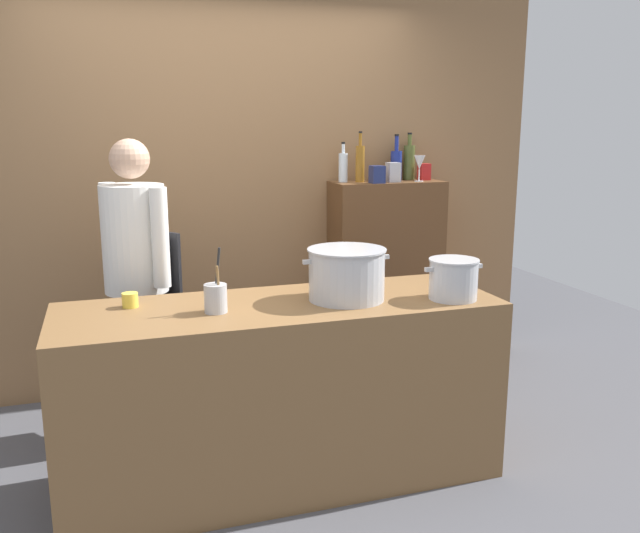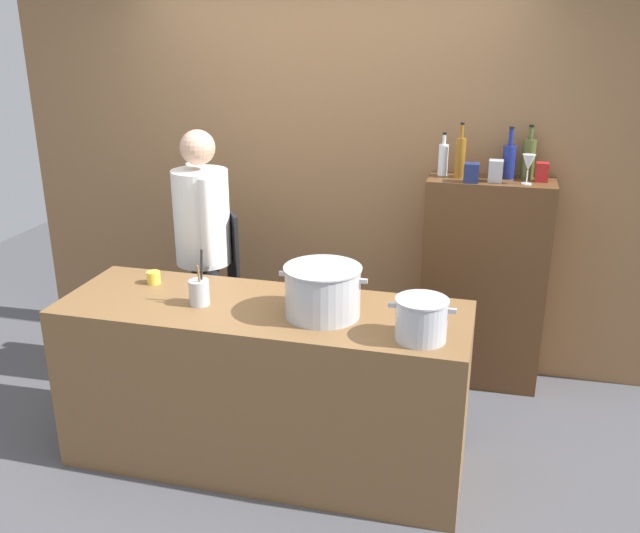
{
  "view_description": "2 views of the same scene",
  "coord_description": "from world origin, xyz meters",
  "px_view_note": "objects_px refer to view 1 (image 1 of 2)",
  "views": [
    {
      "loc": [
        -0.76,
        -2.95,
        1.74
      ],
      "look_at": [
        0.28,
        0.25,
        1.01
      ],
      "focal_mm": 37.22,
      "sensor_mm": 36.0,
      "label": 1
    },
    {
      "loc": [
        1.1,
        -3.04,
        2.28
      ],
      "look_at": [
        0.21,
        0.36,
        1.01
      ],
      "focal_mm": 38.84,
      "sensor_mm": 36.0,
      "label": 2
    }
  ],
  "objects_px": {
    "spice_tin_silver": "(393,172)",
    "spice_tin_navy": "(377,174)",
    "utensil_crock": "(216,298)",
    "wine_glass_wide": "(419,163)",
    "wine_bottle_amber": "(360,163)",
    "spice_tin_red": "(424,172)",
    "wine_bottle_clear": "(343,167)",
    "stockpot_small": "(453,279)",
    "stockpot_large": "(347,274)",
    "wine_bottle_cobalt": "(396,164)",
    "wine_bottle_olive": "(409,161)",
    "chef": "(137,269)",
    "butter_jar": "(130,300)"
  },
  "relations": [
    {
      "from": "chef",
      "to": "stockpot_large",
      "type": "bearing_deg",
      "value": -161.53
    },
    {
      "from": "stockpot_small",
      "to": "wine_bottle_clear",
      "type": "xyz_separation_m",
      "value": [
        -0.06,
        1.42,
        0.45
      ]
    },
    {
      "from": "chef",
      "to": "stockpot_large",
      "type": "xyz_separation_m",
      "value": [
        0.94,
        -0.73,
        0.06
      ]
    },
    {
      "from": "wine_bottle_olive",
      "to": "wine_bottle_cobalt",
      "type": "bearing_deg",
      "value": -164.01
    },
    {
      "from": "utensil_crock",
      "to": "spice_tin_navy",
      "type": "height_order",
      "value": "spice_tin_navy"
    },
    {
      "from": "chef",
      "to": "wine_bottle_amber",
      "type": "xyz_separation_m",
      "value": [
        1.49,
        0.49,
        0.52
      ]
    },
    {
      "from": "stockpot_large",
      "to": "wine_bottle_cobalt",
      "type": "xyz_separation_m",
      "value": [
        0.83,
        1.28,
        0.44
      ]
    },
    {
      "from": "stockpot_large",
      "to": "chef",
      "type": "bearing_deg",
      "value": 142.22
    },
    {
      "from": "spice_tin_red",
      "to": "spice_tin_silver",
      "type": "xyz_separation_m",
      "value": [
        -0.27,
        -0.08,
        0.01
      ]
    },
    {
      "from": "wine_bottle_amber",
      "to": "utensil_crock",
      "type": "bearing_deg",
      "value": -133.38
    },
    {
      "from": "butter_jar",
      "to": "spice_tin_red",
      "type": "bearing_deg",
      "value": 27.6
    },
    {
      "from": "butter_jar",
      "to": "wine_bottle_olive",
      "type": "xyz_separation_m",
      "value": [
        1.95,
        1.13,
        0.54
      ]
    },
    {
      "from": "stockpot_small",
      "to": "utensil_crock",
      "type": "xyz_separation_m",
      "value": [
        -1.13,
        0.12,
        -0.03
      ]
    },
    {
      "from": "wine_bottle_amber",
      "to": "spice_tin_navy",
      "type": "xyz_separation_m",
      "value": [
        0.08,
        -0.11,
        -0.07
      ]
    },
    {
      "from": "stockpot_large",
      "to": "wine_bottle_amber",
      "type": "distance_m",
      "value": 1.41
    },
    {
      "from": "wine_bottle_clear",
      "to": "spice_tin_navy",
      "type": "xyz_separation_m",
      "value": [
        0.18,
        -0.15,
        -0.04
      ]
    },
    {
      "from": "chef",
      "to": "stockpot_small",
      "type": "distance_m",
      "value": 1.69
    },
    {
      "from": "wine_bottle_clear",
      "to": "spice_tin_red",
      "type": "xyz_separation_m",
      "value": [
        0.59,
        -0.02,
        -0.05
      ]
    },
    {
      "from": "stockpot_small",
      "to": "wine_glass_wide",
      "type": "xyz_separation_m",
      "value": [
        0.44,
        1.29,
        0.48
      ]
    },
    {
      "from": "spice_tin_silver",
      "to": "spice_tin_navy",
      "type": "height_order",
      "value": "spice_tin_silver"
    },
    {
      "from": "chef",
      "to": "butter_jar",
      "type": "bearing_deg",
      "value": 140.03
    },
    {
      "from": "wine_bottle_clear",
      "to": "spice_tin_silver",
      "type": "xyz_separation_m",
      "value": [
        0.32,
        -0.1,
        -0.04
      ]
    },
    {
      "from": "utensil_crock",
      "to": "spice_tin_red",
      "type": "bearing_deg",
      "value": 37.34
    },
    {
      "from": "wine_bottle_olive",
      "to": "spice_tin_silver",
      "type": "bearing_deg",
      "value": -142.12
    },
    {
      "from": "utensil_crock",
      "to": "wine_bottle_amber",
      "type": "bearing_deg",
      "value": 46.62
    },
    {
      "from": "stockpot_small",
      "to": "wine_glass_wide",
      "type": "height_order",
      "value": "wine_glass_wide"
    },
    {
      "from": "wine_bottle_clear",
      "to": "wine_glass_wide",
      "type": "relative_size",
      "value": 1.5
    },
    {
      "from": "wine_bottle_olive",
      "to": "wine_bottle_cobalt",
      "type": "xyz_separation_m",
      "value": [
        -0.11,
        -0.03,
        -0.01
      ]
    },
    {
      "from": "stockpot_large",
      "to": "butter_jar",
      "type": "bearing_deg",
      "value": 169.76
    },
    {
      "from": "wine_bottle_cobalt",
      "to": "spice_tin_silver",
      "type": "xyz_separation_m",
      "value": [
        -0.07,
        -0.11,
        -0.05
      ]
    },
    {
      "from": "stockpot_small",
      "to": "wine_bottle_cobalt",
      "type": "xyz_separation_m",
      "value": [
        0.34,
        1.43,
        0.46
      ]
    },
    {
      "from": "stockpot_small",
      "to": "wine_glass_wide",
      "type": "relative_size",
      "value": 1.74
    },
    {
      "from": "stockpot_small",
      "to": "spice_tin_red",
      "type": "bearing_deg",
      "value": 69.15
    },
    {
      "from": "butter_jar",
      "to": "chef",
      "type": "bearing_deg",
      "value": 83.78
    },
    {
      "from": "butter_jar",
      "to": "spice_tin_navy",
      "type": "bearing_deg",
      "value": 29.86
    },
    {
      "from": "stockpot_small",
      "to": "wine_bottle_amber",
      "type": "bearing_deg",
      "value": 88.0
    },
    {
      "from": "wine_bottle_olive",
      "to": "wine_bottle_amber",
      "type": "distance_m",
      "value": 0.41
    },
    {
      "from": "wine_bottle_olive",
      "to": "wine_bottle_cobalt",
      "type": "distance_m",
      "value": 0.12
    },
    {
      "from": "stockpot_large",
      "to": "wine_bottle_clear",
      "type": "height_order",
      "value": "wine_bottle_clear"
    },
    {
      "from": "wine_bottle_amber",
      "to": "spice_tin_navy",
      "type": "distance_m",
      "value": 0.15
    },
    {
      "from": "wine_bottle_clear",
      "to": "spice_tin_red",
      "type": "distance_m",
      "value": 0.59
    },
    {
      "from": "utensil_crock",
      "to": "wine_glass_wide",
      "type": "bearing_deg",
      "value": 36.57
    },
    {
      "from": "stockpot_large",
      "to": "wine_bottle_amber",
      "type": "bearing_deg",
      "value": 66.03
    },
    {
      "from": "wine_bottle_clear",
      "to": "wine_bottle_cobalt",
      "type": "height_order",
      "value": "wine_bottle_cobalt"
    },
    {
      "from": "wine_bottle_cobalt",
      "to": "wine_bottle_amber",
      "type": "height_order",
      "value": "wine_bottle_amber"
    },
    {
      "from": "spice_tin_red",
      "to": "spice_tin_silver",
      "type": "relative_size",
      "value": 0.88
    },
    {
      "from": "wine_bottle_clear",
      "to": "spice_tin_navy",
      "type": "distance_m",
      "value": 0.24
    },
    {
      "from": "stockpot_small",
      "to": "utensil_crock",
      "type": "distance_m",
      "value": 1.14
    },
    {
      "from": "stockpot_large",
      "to": "spice_tin_silver",
      "type": "height_order",
      "value": "spice_tin_silver"
    },
    {
      "from": "wine_bottle_amber",
      "to": "spice_tin_red",
      "type": "height_order",
      "value": "wine_bottle_amber"
    }
  ]
}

